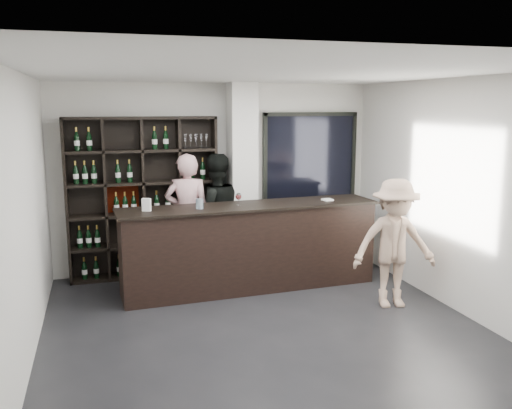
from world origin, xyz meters
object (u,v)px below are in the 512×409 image
object	(u,v)px
taster_black	(215,214)
taster_pink	(188,215)
tasting_counter	(250,247)
customer	(394,244)
wine_shelf	(143,198)

from	to	relation	value
taster_black	taster_pink	bearing A→B (deg)	-5.03
tasting_counter	customer	size ratio (longest dim) A/B	2.20
taster_black	customer	bearing A→B (deg)	128.51
wine_shelf	taster_black	size ratio (longest dim) A/B	1.30
taster_black	customer	xyz separation A→B (m)	(1.90, -2.00, -0.10)
taster_pink	tasting_counter	bearing A→B (deg)	146.84
wine_shelf	tasting_counter	bearing A→B (deg)	-35.71
taster_pink	customer	bearing A→B (deg)	153.93
taster_black	customer	distance (m)	2.76
wine_shelf	tasting_counter	size ratio (longest dim) A/B	0.66
customer	wine_shelf	bearing A→B (deg)	154.23
tasting_counter	taster_black	bearing A→B (deg)	108.64
tasting_counter	taster_pink	xyz separation A→B (m)	(-0.75, 0.82, 0.33)
wine_shelf	tasting_counter	distance (m)	1.79
taster_pink	customer	distance (m)	3.07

